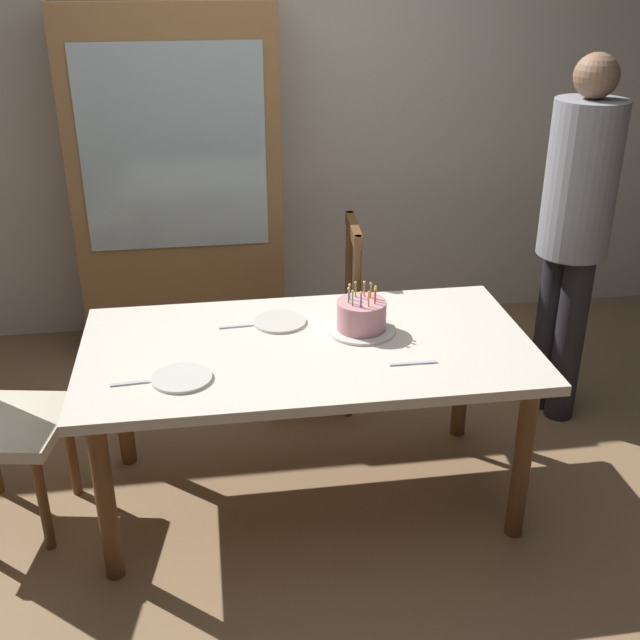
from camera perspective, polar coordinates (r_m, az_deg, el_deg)
The scene contains 12 objects.
ground at distance 3.44m, azimuth -0.84°, elevation -12.55°, with size 6.40×6.40×0.00m, color #93704C.
back_wall at distance 4.63m, azimuth -4.18°, elevation 15.09°, with size 6.40×0.10×2.60m, color silver.
dining_table at distance 3.09m, azimuth -0.92°, elevation -3.11°, with size 1.75×0.93×0.72m.
birthday_cake at distance 3.14m, azimuth 3.03°, elevation 0.20°, with size 0.28×0.28×0.20m.
plate_near_celebrant at distance 2.85m, azimuth -10.04°, elevation -4.17°, with size 0.22×0.22×0.01m, color silver.
plate_far_side at distance 3.23m, azimuth -2.97°, elevation -0.10°, with size 0.22×0.22×0.01m, color silver.
fork_near_celebrant at distance 2.86m, azimuth -13.25°, elevation -4.46°, with size 0.18×0.02×0.01m, color silver.
fork_far_side at distance 3.21m, azimuth -5.79°, elevation -0.43°, with size 0.18×0.02×0.01m, color silver.
fork_near_guest at distance 2.93m, azimuth 6.79°, elevation -3.14°, with size 0.18×0.02×0.01m, color silver.
chair_spindle_back at distance 3.89m, azimuth -0.13°, elevation 0.09°, with size 0.47×0.47×0.95m.
person_guest at distance 3.78m, azimuth 18.08°, elevation 6.77°, with size 0.32×0.32×1.73m.
china_cabinet at distance 4.41m, azimuth -10.29°, elevation 9.61°, with size 1.10×0.45×1.90m.
Camera 1 is at (-0.36, -2.70, 2.10)m, focal length 43.97 mm.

